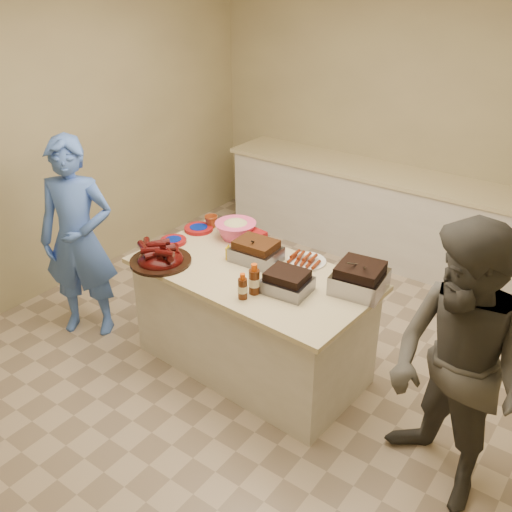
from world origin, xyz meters
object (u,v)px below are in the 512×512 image
Objects in this scene: guest_blue at (92,327)px; guest_gray at (434,483)px; island at (252,364)px; bbq_bottle_a at (254,293)px; coleslaw_bowl at (236,238)px; bbq_bottle_b at (243,298)px; plastic_cup at (211,227)px; roasting_pan at (358,290)px; mustard_bottle at (229,259)px; rib_platter at (161,262)px.

guest_gray is (2.90, 0.14, 0.00)m from guest_blue.
bbq_bottle_a is at bearing -46.98° from island.
coleslaw_bowl is 0.20× the size of guest_blue.
guest_gray is at bearing -28.04° from guest_blue.
bbq_bottle_b is 1.66× the size of plastic_cup.
roasting_pan is 0.19× the size of guest_gray.
island is at bearing 117.27° from bbq_bottle_b.
bbq_bottle_a is at bearing -34.84° from plastic_cup.
coleslaw_bowl is 2.96× the size of plastic_cup.
guest_blue is (-1.54, -0.08, -0.81)m from bbq_bottle_b.
coleslaw_bowl is at bearing 119.69° from mustard_bottle.
island is 13.98× the size of mustard_bottle.
roasting_pan reaches higher than plastic_cup.
island is 5.36× the size of coleslaw_bowl.
guest_gray reaches higher than guest_blue.
roasting_pan is at bearing 20.44° from rib_platter.
bbq_bottle_a is at bearing -43.72° from coleslaw_bowl.
bbq_bottle_a is 0.10m from bbq_bottle_b.
roasting_pan is 1.81× the size of bbq_bottle_b.
mustard_bottle reaches higher than guest_blue.
bbq_bottle_a is 1.57m from guest_gray.
roasting_pan is 2.64× the size of mustard_bottle.
rib_platter is 0.66m from coleslaw_bowl.
coleslaw_bowl is at bearing 73.86° from rib_platter.
plastic_cup is at bearing 140.55° from bbq_bottle_b.
rib_platter reaches higher than plastic_cup.
island is 9.59× the size of bbq_bottle_b.
coleslaw_bowl is 0.83m from bbq_bottle_a.
roasting_pan is 1.01× the size of coleslaw_bowl.
plastic_cup is (-0.46, 0.35, 0.00)m from mustard_bottle.
coleslaw_bowl is at bearing 136.28° from bbq_bottle_a.
mustard_bottle is at bearing 148.02° from bbq_bottle_a.
island is at bearing -10.67° from mustard_bottle.
roasting_pan is 0.69m from bbq_bottle_a.
bbq_bottle_a reaches higher than guest_blue.
bbq_bottle_b is at bearing -143.61° from roasting_pan.
bbq_bottle_b is 1.74m from guest_blue.
mustard_bottle is (-0.40, 0.36, 0.00)m from bbq_bottle_b.
bbq_bottle_b reaches higher than guest_blue.
coleslaw_bowl is 0.19× the size of guest_gray.
bbq_bottle_b is (0.58, -0.67, 0.00)m from coleslaw_bowl.
plastic_cup is (-0.86, 0.71, 0.00)m from bbq_bottle_b.
coleslaw_bowl reaches higher than mustard_bottle.
coleslaw_bowl reaches higher than bbq_bottle_b.
plastic_cup reaches higher than guest_gray.
coleslaw_bowl reaches higher than bbq_bottle_a.
island is at bearing -159.68° from guest_gray.
mustard_bottle is (-0.96, -0.17, 0.00)m from roasting_pan.
island is 3.88× the size of rib_platter.
guest_blue is at bearing -173.67° from bbq_bottle_a.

